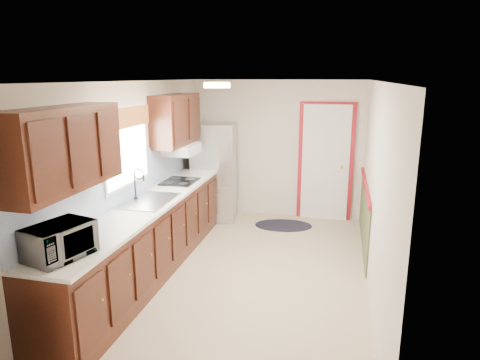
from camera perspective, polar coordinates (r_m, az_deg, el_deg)
The scene contains 8 objects.
room_shell at distance 5.19m, azimuth 0.87°, elevation -0.35°, with size 3.20×5.20×2.52m.
kitchen_run at distance 5.43m, azimuth -12.70°, elevation -4.33°, with size 0.63×4.00×2.20m.
back_wall_trim at distance 7.30m, azimuth 12.32°, elevation 0.95°, with size 1.12×2.30×2.08m.
ceiling_fixture at distance 4.91m, azimuth -3.10°, elevation 12.52°, with size 0.30×0.30×0.06m, color #FFD88C.
microwave at distance 3.98m, azimuth -22.98°, elevation -7.09°, with size 0.54×0.30×0.37m, color white.
refrigerator at distance 7.45m, azimuth -3.38°, elevation 1.12°, with size 0.78×0.75×1.68m.
rug at distance 7.29m, azimuth 5.80°, elevation -6.03°, with size 0.96×0.62×0.01m, color black.
cooktop at distance 6.36m, azimuth -8.04°, elevation -0.18°, with size 0.46×0.56×0.02m, color black.
Camera 1 is at (1.09, -4.91, 2.46)m, focal length 32.00 mm.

